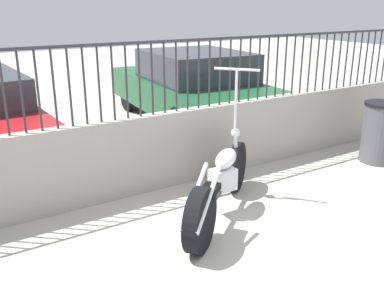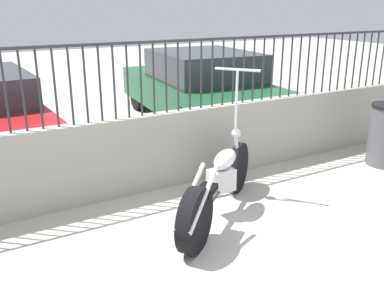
{
  "view_description": "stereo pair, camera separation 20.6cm",
  "coord_description": "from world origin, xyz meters",
  "views": [
    {
      "loc": [
        -2.33,
        -2.29,
        2.23
      ],
      "look_at": [
        0.13,
        1.65,
        0.7
      ],
      "focal_mm": 40.0,
      "sensor_mm": 36.0,
      "label": 1
    },
    {
      "loc": [
        -2.15,
        -2.4,
        2.23
      ],
      "look_at": [
        0.13,
        1.65,
        0.7
      ],
      "focal_mm": 40.0,
      "sensor_mm": 36.0,
      "label": 2
    }
  ],
  "objects": [
    {
      "name": "low_wall",
      "position": [
        0.0,
        2.21,
        0.48
      ],
      "size": [
        9.13,
        0.18,
        0.96
      ],
      "color": "#9E998E",
      "rests_on": "ground_plane"
    },
    {
      "name": "trash_bin",
      "position": [
        3.15,
        1.31,
        0.45
      ],
      "size": [
        0.54,
        0.54,
        0.89
      ],
      "color": "#56565B",
      "rests_on": "ground_plane"
    },
    {
      "name": "fence_railing",
      "position": [
        0.0,
        2.21,
        1.52
      ],
      "size": [
        9.13,
        0.04,
        0.87
      ],
      "color": "#2D2D33",
      "rests_on": "low_wall"
    },
    {
      "name": "ground_plane",
      "position": [
        0.0,
        0.0,
        0.0
      ],
      "size": [
        40.0,
        40.0,
        0.0
      ],
      "primitive_type": "plane",
      "color": "#ADA89E"
    },
    {
      "name": "motorcycle_dark_grey",
      "position": [
        0.1,
        1.08,
        0.38
      ],
      "size": [
        1.71,
        1.41,
        1.56
      ],
      "rotation": [
        0.0,
        0.0,
        0.67
      ],
      "color": "black",
      "rests_on": "ground_plane"
    },
    {
      "name": "car_green",
      "position": [
        2.05,
        4.75,
        0.69
      ],
      "size": [
        2.24,
        4.44,
        1.38
      ],
      "rotation": [
        0.0,
        0.0,
        1.48
      ],
      "color": "black",
      "rests_on": "ground_plane"
    }
  ]
}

